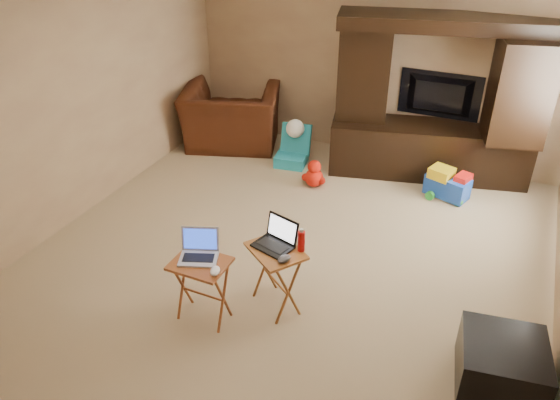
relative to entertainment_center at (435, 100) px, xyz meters
The scene contains 19 objects.
floor 2.76m from the entertainment_center, 110.25° to the right, with size 5.50×5.50×0.00m, color tan.
ceiling 2.97m from the entertainment_center, 110.25° to the right, with size 5.50×5.50×0.00m, color silver.
wall_back 0.98m from the entertainment_center, 159.25° to the left, with size 5.00×5.00×0.00m, color tan.
wall_front 5.24m from the entertainment_center, 99.78° to the right, with size 5.00×5.00×0.00m, color tan.
wall_left 4.17m from the entertainment_center, 144.56° to the right, with size 5.50×5.50×0.00m, color tan.
entertainment_center is the anchor object (origin of this frame).
television 0.24m from the entertainment_center, 90.00° to the left, with size 1.02×0.13×0.59m, color black.
recliner 2.78m from the entertainment_center, behind, with size 1.30×1.14×0.85m, color #401D0D.
child_rocker 1.91m from the entertainment_center, 163.82° to the right, with size 0.40×0.45×0.53m, color teal, non-canonical shape.
plush_toy 1.72m from the entertainment_center, 142.61° to the right, with size 0.32×0.27×0.36m, color red, non-canonical shape.
push_toy 1.02m from the entertainment_center, 54.49° to the right, with size 0.51×0.37×0.38m, color blue, non-canonical shape.
ottoman 3.53m from the entertainment_center, 69.17° to the right, with size 0.62×0.62×0.40m, color black.
tray_table_left 3.78m from the entertainment_center, 109.06° to the right, with size 0.47×0.37×0.61m, color #A15027.
tray_table_right 3.26m from the entertainment_center, 102.75° to the right, with size 0.48×0.38×0.62m, color #A25C27.
laptop_left 3.71m from the entertainment_center, 109.65° to the right, with size 0.32×0.26×0.24m, color #B4B5B9.
laptop_right 3.19m from the entertainment_center, 103.54° to the right, with size 0.33×0.27×0.24m, color black.
mouse_left 3.75m from the entertainment_center, 105.95° to the right, with size 0.08×0.12×0.05m, color white.
mouse_right 3.30m from the entertainment_center, 100.07° to the right, with size 0.08×0.13×0.05m, color #3B3A3F.
water_bottle 3.08m from the entertainment_center, 99.44° to the right, with size 0.06×0.06×0.19m, color red.
Camera 1 is at (1.78, -4.11, 3.40)m, focal length 35.00 mm.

